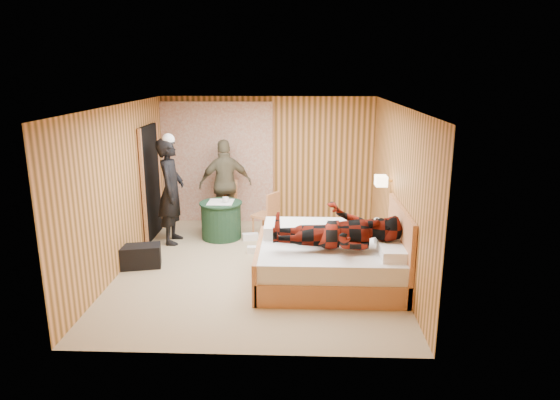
{
  "coord_description": "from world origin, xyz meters",
  "views": [
    {
      "loc": [
        0.62,
        -7.3,
        3.02
      ],
      "look_at": [
        0.33,
        0.14,
        1.05
      ],
      "focal_mm": 32.0,
      "sensor_mm": 36.0,
      "label": 1
    }
  ],
  "objects_px": {
    "man_at_table": "(226,184)",
    "woman_standing": "(171,191)",
    "duffel_bag": "(140,256)",
    "wall_lamp": "(381,181)",
    "bed": "(333,261)",
    "chair_near": "(269,212)",
    "chair_far": "(226,201)",
    "nightstand": "(377,244)",
    "man_on_bed": "(337,221)",
    "round_table": "(221,220)"
  },
  "relations": [
    {
      "from": "wall_lamp",
      "to": "chair_near",
      "type": "xyz_separation_m",
      "value": [
        -1.85,
        0.92,
        -0.8
      ]
    },
    {
      "from": "chair_far",
      "to": "woman_standing",
      "type": "height_order",
      "value": "woman_standing"
    },
    {
      "from": "man_at_table",
      "to": "chair_near",
      "type": "bearing_deg",
      "value": 128.01
    },
    {
      "from": "chair_far",
      "to": "duffel_bag",
      "type": "distance_m",
      "value": 2.34
    },
    {
      "from": "round_table",
      "to": "chair_near",
      "type": "distance_m",
      "value": 0.88
    },
    {
      "from": "round_table",
      "to": "woman_standing",
      "type": "xyz_separation_m",
      "value": [
        -0.83,
        -0.25,
        0.59
      ]
    },
    {
      "from": "wall_lamp",
      "to": "man_at_table",
      "type": "relative_size",
      "value": 0.15
    },
    {
      "from": "round_table",
      "to": "man_on_bed",
      "type": "height_order",
      "value": "man_on_bed"
    },
    {
      "from": "nightstand",
      "to": "chair_near",
      "type": "relative_size",
      "value": 0.72
    },
    {
      "from": "man_at_table",
      "to": "duffel_bag",
      "type": "bearing_deg",
      "value": 47.05
    },
    {
      "from": "chair_far",
      "to": "man_on_bed",
      "type": "xyz_separation_m",
      "value": [
        1.94,
        -2.75,
        0.46
      ]
    },
    {
      "from": "wall_lamp",
      "to": "man_on_bed",
      "type": "bearing_deg",
      "value": -122.27
    },
    {
      "from": "duffel_bag",
      "to": "wall_lamp",
      "type": "bearing_deg",
      "value": -4.9
    },
    {
      "from": "woman_standing",
      "to": "man_on_bed",
      "type": "xyz_separation_m",
      "value": [
        2.77,
        -1.87,
        0.07
      ]
    },
    {
      "from": "chair_far",
      "to": "wall_lamp",
      "type": "bearing_deg",
      "value": -27.94
    },
    {
      "from": "duffel_bag",
      "to": "nightstand",
      "type": "bearing_deg",
      "value": -7.57
    },
    {
      "from": "nightstand",
      "to": "man_on_bed",
      "type": "bearing_deg",
      "value": -125.02
    },
    {
      "from": "bed",
      "to": "man_at_table",
      "type": "distance_m",
      "value": 3.22
    },
    {
      "from": "round_table",
      "to": "chair_near",
      "type": "bearing_deg",
      "value": 1.19
    },
    {
      "from": "nightstand",
      "to": "chair_near",
      "type": "height_order",
      "value": "chair_near"
    },
    {
      "from": "wall_lamp",
      "to": "duffel_bag",
      "type": "xyz_separation_m",
      "value": [
        -3.77,
        -0.54,
        -1.12
      ]
    },
    {
      "from": "bed",
      "to": "man_at_table",
      "type": "xyz_separation_m",
      "value": [
        -1.91,
        2.54,
        0.53
      ]
    },
    {
      "from": "duffel_bag",
      "to": "man_at_table",
      "type": "distance_m",
      "value": 2.44
    },
    {
      "from": "nightstand",
      "to": "man_on_bed",
      "type": "relative_size",
      "value": 0.35
    },
    {
      "from": "duffel_bag",
      "to": "bed",
      "type": "bearing_deg",
      "value": -21.76
    },
    {
      "from": "nightstand",
      "to": "woman_standing",
      "type": "distance_m",
      "value": 3.65
    },
    {
      "from": "bed",
      "to": "chair_far",
      "type": "bearing_deg",
      "value": 127.18
    },
    {
      "from": "nightstand",
      "to": "woman_standing",
      "type": "xyz_separation_m",
      "value": [
        -3.5,
        0.83,
        0.62
      ]
    },
    {
      "from": "man_on_bed",
      "to": "chair_far",
      "type": "bearing_deg",
      "value": 125.22
    },
    {
      "from": "bed",
      "to": "chair_near",
      "type": "bearing_deg",
      "value": 118.64
    },
    {
      "from": "man_on_bed",
      "to": "chair_near",
      "type": "bearing_deg",
      "value": 116.63
    },
    {
      "from": "wall_lamp",
      "to": "round_table",
      "type": "distance_m",
      "value": 3.01
    },
    {
      "from": "man_on_bed",
      "to": "round_table",
      "type": "bearing_deg",
      "value": 132.4
    },
    {
      "from": "nightstand",
      "to": "wall_lamp",
      "type": "bearing_deg",
      "value": 76.69
    },
    {
      "from": "bed",
      "to": "duffel_bag",
      "type": "xyz_separation_m",
      "value": [
        -2.97,
        0.46,
        -0.15
      ]
    },
    {
      "from": "wall_lamp",
      "to": "round_table",
      "type": "height_order",
      "value": "wall_lamp"
    },
    {
      "from": "nightstand",
      "to": "man_on_bed",
      "type": "height_order",
      "value": "man_on_bed"
    },
    {
      "from": "wall_lamp",
      "to": "chair_far",
      "type": "distance_m",
      "value": 3.2
    },
    {
      "from": "chair_far",
      "to": "chair_near",
      "type": "xyz_separation_m",
      "value": [
        0.86,
        -0.6,
        -0.04
      ]
    },
    {
      "from": "wall_lamp",
      "to": "chair_far",
      "type": "height_order",
      "value": "wall_lamp"
    },
    {
      "from": "chair_near",
      "to": "wall_lamp",
      "type": "bearing_deg",
      "value": 95.08
    },
    {
      "from": "chair_near",
      "to": "man_on_bed",
      "type": "distance_m",
      "value": 2.45
    },
    {
      "from": "bed",
      "to": "duffel_bag",
      "type": "bearing_deg",
      "value": 171.24
    },
    {
      "from": "man_at_table",
      "to": "woman_standing",
      "type": "bearing_deg",
      "value": 31.26
    },
    {
      "from": "chair_far",
      "to": "man_at_table",
      "type": "relative_size",
      "value": 0.54
    },
    {
      "from": "nightstand",
      "to": "man_at_table",
      "type": "height_order",
      "value": "man_at_table"
    },
    {
      "from": "wall_lamp",
      "to": "man_at_table",
      "type": "bearing_deg",
      "value": 150.31
    },
    {
      "from": "bed",
      "to": "man_at_table",
      "type": "relative_size",
      "value": 1.23
    },
    {
      "from": "wall_lamp",
      "to": "duffel_bag",
      "type": "distance_m",
      "value": 3.97
    },
    {
      "from": "chair_near",
      "to": "man_on_bed",
      "type": "height_order",
      "value": "man_on_bed"
    }
  ]
}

